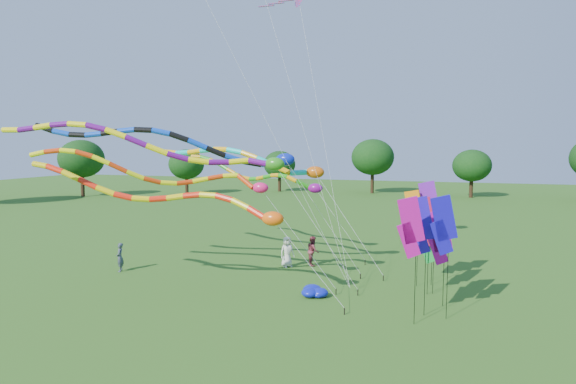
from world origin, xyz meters
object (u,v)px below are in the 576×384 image
(tube_kite_orange, at_px, (177,175))
(tube_kite_red, at_px, (181,199))
(person_b, at_px, (120,257))
(blue_nylon_heap, at_px, (317,292))
(person_a, at_px, (287,252))
(person_c, at_px, (313,251))

(tube_kite_orange, bearing_deg, tube_kite_red, -43.43)
(tube_kite_red, height_order, person_b, tube_kite_red)
(blue_nylon_heap, distance_m, person_a, 5.73)
(person_a, bearing_deg, person_c, -13.95)
(person_b, distance_m, person_c, 11.18)
(person_b, bearing_deg, person_a, 85.00)
(blue_nylon_heap, height_order, person_b, person_b)
(tube_kite_red, xyz_separation_m, person_c, (4.35, 7.86, -3.84))
(tube_kite_red, bearing_deg, blue_nylon_heap, 19.42)
(person_a, bearing_deg, tube_kite_red, -158.28)
(blue_nylon_heap, xyz_separation_m, person_c, (-1.63, 5.67, 0.67))
(tube_kite_red, xyz_separation_m, person_a, (2.99, 7.03, -3.82))
(blue_nylon_heap, relative_size, person_c, 0.91)
(tube_kite_orange, relative_size, blue_nylon_heap, 7.97)
(person_b, xyz_separation_m, person_c, (10.19, 4.60, 0.06))
(person_a, distance_m, person_c, 1.60)
(tube_kite_red, relative_size, person_c, 8.58)
(tube_kite_orange, bearing_deg, person_c, 40.02)
(person_c, bearing_deg, blue_nylon_heap, 174.49)
(tube_kite_orange, relative_size, person_a, 7.10)
(tube_kite_red, height_order, person_c, tube_kite_red)
(tube_kite_orange, height_order, blue_nylon_heap, tube_kite_orange)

